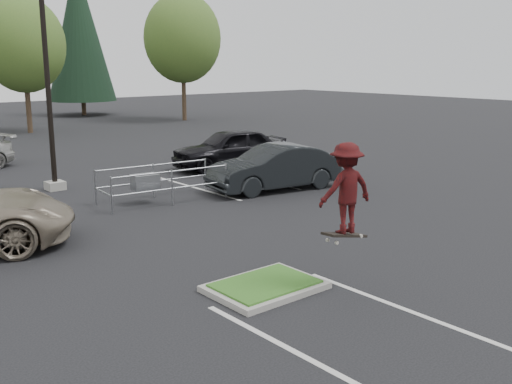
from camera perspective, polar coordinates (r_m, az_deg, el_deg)
ground at (r=12.15m, az=0.87°, el=-9.30°), size 120.00×120.00×0.00m
grass_median at (r=12.13m, az=0.87°, el=-8.96°), size 2.20×1.60×0.16m
stall_lines at (r=16.39m, az=-16.80°, el=-4.04°), size 22.62×17.60×0.01m
light_pole at (r=22.00m, az=-19.38°, el=11.90°), size 0.70×0.60×10.12m
decid_c at (r=40.64m, az=-21.29°, el=12.67°), size 5.12×5.12×8.38m
decid_d at (r=46.44m, az=-7.04°, el=14.08°), size 5.76×5.76×9.43m
conif_c at (r=52.64m, az=-16.49°, el=14.49°), size 5.50×5.50×12.50m
cart_corral at (r=19.45m, az=-10.13°, el=1.02°), size 4.16×1.85×1.14m
skateboarder at (r=11.68m, az=8.59°, el=0.30°), size 1.26×0.88×1.97m
car_r_charc at (r=21.17m, az=1.80°, el=2.34°), size 5.03×2.46×1.59m
car_r_black at (r=25.53m, az=-2.42°, el=4.19°), size 5.25×2.86×1.69m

